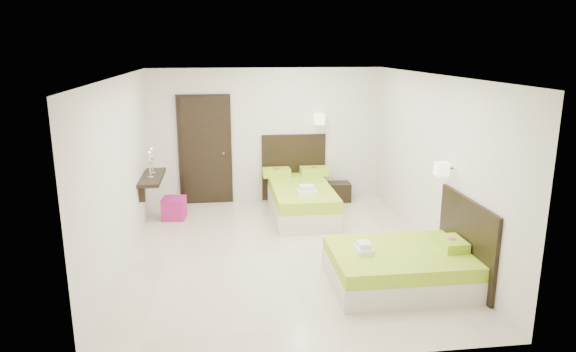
{
  "coord_description": "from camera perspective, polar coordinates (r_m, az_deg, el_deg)",
  "views": [
    {
      "loc": [
        -0.86,
        -7.11,
        3.0
      ],
      "look_at": [
        0.1,
        0.3,
        1.1
      ],
      "focal_mm": 32.0,
      "sensor_mm": 36.0,
      "label": 1
    }
  ],
  "objects": [
    {
      "name": "floor",
      "position": [
        7.76,
        -0.45,
        -8.46
      ],
      "size": [
        5.5,
        5.5,
        0.0
      ],
      "primitive_type": "plane",
      "color": "beige",
      "rests_on": "ground"
    },
    {
      "name": "bed_double",
      "position": [
        6.86,
        12.93,
        -9.61
      ],
      "size": [
        1.79,
        1.52,
        1.47
      ],
      "color": "beige",
      "rests_on": "ground"
    },
    {
      "name": "console_shelf",
      "position": [
        9.06,
        -14.92,
        -0.17
      ],
      "size": [
        0.35,
        1.2,
        0.78
      ],
      "color": "black",
      "rests_on": "ground"
    },
    {
      "name": "bed_single",
      "position": [
        9.4,
        1.43,
        -2.3
      ],
      "size": [
        1.27,
        2.11,
        1.74
      ],
      "color": "beige",
      "rests_on": "ground"
    },
    {
      "name": "nightstand",
      "position": [
        10.26,
        5.74,
        -1.74
      ],
      "size": [
        0.43,
        0.39,
        0.37
      ],
      "primitive_type": "cube",
      "rotation": [
        0.0,
        0.0,
        -0.05
      ],
      "color": "black",
      "rests_on": "ground"
    },
    {
      "name": "ottoman",
      "position": [
        9.37,
        -12.54,
        -3.51
      ],
      "size": [
        0.43,
        0.43,
        0.39
      ],
      "primitive_type": "cube",
      "rotation": [
        0.0,
        0.0,
        -0.11
      ],
      "color": "#9F1561",
      "rests_on": "ground"
    },
    {
      "name": "door",
      "position": [
        10.01,
        -9.19,
        2.84
      ],
      "size": [
        1.02,
        0.15,
        2.14
      ],
      "color": "black",
      "rests_on": "ground"
    }
  ]
}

